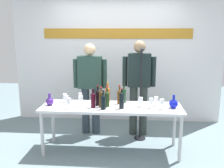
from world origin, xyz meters
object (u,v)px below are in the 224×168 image
object	(u,v)px
decanter_blue_left	(50,101)
wine_glass_left_1	(69,101)
display_table	(111,110)
wine_bottle_5	(124,95)
wine_glass_left_3	(81,99)
microphone_stand	(140,109)
wine_glass_right_2	(156,99)
wine_glass_right_3	(151,101)
wine_bottle_4	(122,100)
wine_glass_left_0	(65,96)
decanter_blue_right	(173,104)
presenter_left	(90,83)
wine_bottle_6	(120,96)
wine_bottle_2	(103,101)
wine_bottle_8	(98,97)
wine_glass_right_1	(162,102)
wine_glass_left_2	(67,98)
wine_bottle_1	(108,94)
presenter_right	(139,82)
wine_glass_right_0	(141,100)
wine_bottle_7	(93,99)
wine_glass_left_4	(80,96)
wine_bottle_0	(101,98)
wine_bottle_3	(107,98)

from	to	relation	value
decanter_blue_left	wine_glass_left_1	xyz separation A→B (m)	(0.34, -0.14, 0.04)
display_table	wine_bottle_5	size ratio (longest dim) A/B	6.84
wine_glass_left_3	microphone_stand	bearing A→B (deg)	27.54
wine_glass_right_2	wine_glass_right_3	xyz separation A→B (m)	(-0.09, -0.14, 0.01)
wine_bottle_4	wine_glass_right_3	xyz separation A→B (m)	(0.44, 0.07, -0.03)
wine_bottle_4	wine_glass_left_0	size ratio (longest dim) A/B	2.16
decanter_blue_right	presenter_left	xyz separation A→B (m)	(-1.37, 0.72, 0.14)
wine_glass_left_3	wine_bottle_6	bearing A→B (deg)	14.02
wine_bottle_2	wine_glass_left_3	distance (m)	0.40
presenter_left	wine_bottle_8	size ratio (longest dim) A/B	5.20
wine_glass_right_1	wine_glass_right_2	xyz separation A→B (m)	(-0.06, 0.21, -0.02)
wine_glass_left_2	microphone_stand	distance (m)	1.31
presenter_left	wine_glass_left_2	bearing A→B (deg)	-109.59
wine_glass_right_1	presenter_left	bearing A→B (deg)	146.16
wine_bottle_6	wine_bottle_1	bearing A→B (deg)	161.43
wine_bottle_5	wine_glass_left_3	xyz separation A→B (m)	(-0.66, -0.22, -0.02)
presenter_right	microphone_stand	world-z (taller)	presenter_right
wine_glass_right_0	wine_glass_left_2	bearing A→B (deg)	-178.44
wine_bottle_7	wine_glass_right_1	world-z (taller)	wine_bottle_7
presenter_left	wine_glass_right_1	world-z (taller)	presenter_left
decanter_blue_right	wine_glass_right_2	world-z (taller)	decanter_blue_right
wine_glass_left_4	wine_glass_right_1	xyz separation A→B (m)	(1.28, -0.34, 0.02)
wine_bottle_7	wine_glass_left_0	xyz separation A→B (m)	(-0.50, 0.24, -0.03)
wine_glass_right_0	wine_glass_left_0	bearing A→B (deg)	173.21
wine_bottle_6	wine_glass_left_0	distance (m)	0.88
wine_bottle_4	wine_bottle_5	xyz separation A→B (m)	(0.02, 0.32, -0.01)
wine_glass_right_2	wine_glass_left_0	bearing A→B (deg)	177.97
wine_bottle_0	wine_glass_left_4	world-z (taller)	wine_bottle_0
display_table	wine_bottle_2	bearing A→B (deg)	-122.56
wine_glass_left_3	decanter_blue_right	bearing A→B (deg)	-0.93
wine_bottle_8	wine_glass_right_1	world-z (taller)	wine_bottle_8
decanter_blue_left	wine_glass_right_1	distance (m)	1.71
presenter_right	wine_glass_right_0	distance (m)	0.70
display_table	wine_glass_left_4	bearing A→B (deg)	155.93
wine_bottle_0	wine_bottle_8	bearing A→B (deg)	126.84
wine_bottle_1	wine_glass_right_3	bearing A→B (deg)	-20.13
presenter_left	wine_bottle_4	distance (m)	1.00
wine_bottle_3	wine_bottle_1	bearing A→B (deg)	93.32
wine_glass_left_1	wine_bottle_5	bearing A→B (deg)	25.13
wine_glass_left_2	wine_glass_left_4	distance (m)	0.30
wine_bottle_0	wine_bottle_1	bearing A→B (deg)	73.70
wine_bottle_8	wine_glass_right_3	bearing A→B (deg)	-5.23
wine_bottle_3	wine_bottle_5	xyz separation A→B (m)	(0.25, 0.24, -0.00)
display_table	wine_bottle_7	bearing A→B (deg)	-162.46
wine_glass_left_1	presenter_left	bearing A→B (deg)	78.04
decanter_blue_right	wine_bottle_2	world-z (taller)	wine_bottle_2
wine_bottle_0	wine_glass_left_0	size ratio (longest dim) A/B	2.15
wine_bottle_0	wine_bottle_1	xyz separation A→B (m)	(0.08, 0.26, 0.00)
decanter_blue_left	wine_glass_right_0	size ratio (longest dim) A/B	1.33
wine_glass_left_3	wine_bottle_7	bearing A→B (deg)	-22.16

